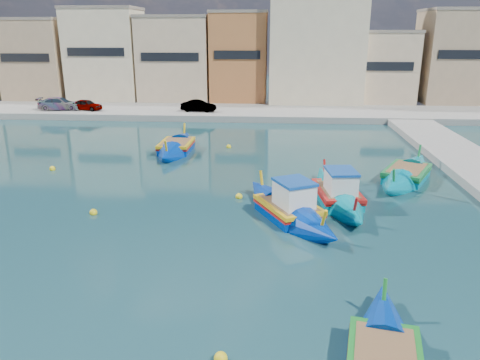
% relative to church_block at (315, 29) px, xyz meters
% --- Properties ---
extents(ground, '(160.00, 160.00, 0.00)m').
position_rel_church_block_xyz_m(ground, '(-10.00, -40.00, -8.41)').
color(ground, '#143C3C').
rests_on(ground, ground).
extents(north_quay, '(80.00, 8.00, 0.60)m').
position_rel_church_block_xyz_m(north_quay, '(-10.00, -8.00, -8.11)').
color(north_quay, gray).
rests_on(north_quay, ground).
extents(north_townhouses, '(83.20, 7.87, 10.19)m').
position_rel_church_block_xyz_m(north_townhouses, '(-3.32, -0.64, -3.41)').
color(north_townhouses, '#CFB38F').
rests_on(north_townhouses, ground).
extents(church_block, '(10.00, 10.00, 19.10)m').
position_rel_church_block_xyz_m(church_block, '(0.00, 0.00, 0.00)').
color(church_block, beige).
rests_on(church_block, ground).
extents(parked_cars, '(18.08, 2.24, 1.24)m').
position_rel_church_block_xyz_m(parked_cars, '(-21.83, -9.50, -7.22)').
color(parked_cars, '#4C1919').
rests_on(parked_cars, north_quay).
extents(luzzu_turquoise_cabin, '(2.89, 8.74, 2.75)m').
position_rel_church_block_xyz_m(luzzu_turquoise_cabin, '(-1.17, -32.82, -8.08)').
color(luzzu_turquoise_cabin, '#008699').
rests_on(luzzu_turquoise_cabin, ground).
extents(luzzu_blue_cabin, '(5.49, 8.18, 2.89)m').
position_rel_church_block_xyz_m(luzzu_blue_cabin, '(-3.67, -35.11, -8.05)').
color(luzzu_blue_cabin, '#0031A3').
rests_on(luzzu_blue_cabin, ground).
extents(luzzu_cyan_mid, '(5.78, 8.53, 2.54)m').
position_rel_church_block_xyz_m(luzzu_cyan_mid, '(3.27, -28.89, -8.14)').
color(luzzu_cyan_mid, '#00849D').
rests_on(luzzu_cyan_mid, ground).
extents(luzzu_green, '(2.25, 8.15, 2.55)m').
position_rel_church_block_xyz_m(luzzu_green, '(-11.33, -23.23, -8.13)').
color(luzzu_green, '#0030A1').
rests_on(luzzu_green, ground).
extents(mooring_buoys, '(23.90, 23.61, 0.36)m').
position_rel_church_block_xyz_m(mooring_buoys, '(-7.48, -33.78, -8.33)').
color(mooring_buoys, yellow).
rests_on(mooring_buoys, ground).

